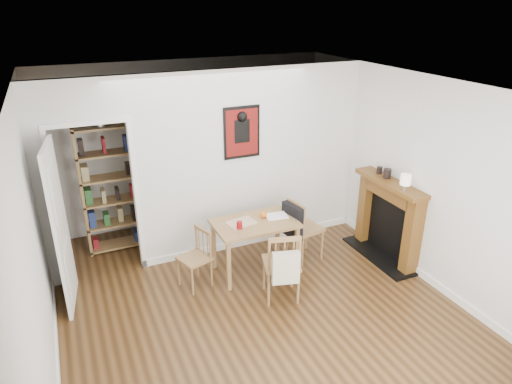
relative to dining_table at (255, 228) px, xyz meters
name	(u,v)px	position (x,y,z in m)	size (l,w,h in m)	color
ground	(255,302)	(-0.29, -0.65, -0.65)	(5.20, 5.20, 0.00)	brown
room_shell	(222,167)	(-0.19, 0.70, 0.65)	(5.20, 5.20, 5.20)	white
dining_table	(255,228)	(0.00, 0.00, 0.00)	(1.08, 0.69, 0.74)	#9A7748
chair_left	(194,259)	(-0.84, -0.01, -0.26)	(0.49, 0.49, 0.78)	#A37B4C
chair_right	(304,228)	(0.76, 0.03, -0.18)	(0.58, 0.52, 0.91)	#A37B4C
chair_front	(281,264)	(0.05, -0.68, -0.17)	(0.57, 0.62, 0.93)	#A37B4C
bookshelf	(110,189)	(-1.62, 1.43, 0.28)	(0.79, 0.32, 1.87)	#9A7748
fireplace	(389,217)	(1.87, -0.40, -0.03)	(0.45, 1.25, 1.16)	brown
red_glass	(239,225)	(-0.25, -0.09, 0.14)	(0.07, 0.07, 0.10)	maroon
orange_fruit	(263,215)	(0.16, 0.07, 0.13)	(0.09, 0.09, 0.09)	orange
placemat	(242,223)	(-0.16, 0.05, 0.09)	(0.36, 0.27, 0.00)	beige
notebook	(276,216)	(0.33, 0.03, 0.10)	(0.29, 0.21, 0.01)	white
mantel_lamp	(406,181)	(1.77, -0.72, 0.65)	(0.14, 0.14, 0.21)	silver
ceramic_jar_a	(387,174)	(1.85, -0.28, 0.58)	(0.11, 0.11, 0.13)	black
ceramic_jar_b	(379,170)	(1.86, -0.10, 0.56)	(0.08, 0.08, 0.10)	black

